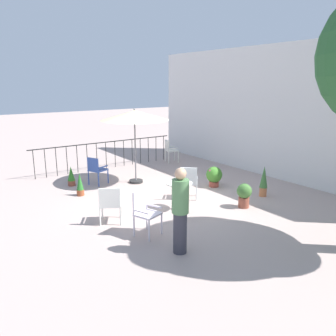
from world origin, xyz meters
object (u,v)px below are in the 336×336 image
Objects in this scene: cafe_table_0 at (179,191)px; patio_chair_4 at (110,202)px; patio_chair_0 at (170,149)px; potted_plant_2 at (244,194)px; potted_plant_4 at (71,176)px; potted_plant_1 at (214,176)px; patio_chair_1 at (145,210)px; patio_umbrella_0 at (134,116)px; patio_chair_2 at (96,169)px; potted_plant_0 at (80,185)px; patio_chair_3 at (189,180)px; potted_plant_3 at (264,181)px; standing_person at (180,210)px.

patio_chair_4 is at bearing -95.95° from cafe_table_0.
cafe_table_0 is 5.33m from patio_chair_0.
patio_chair_0 is at bearing 164.92° from potted_plant_2.
potted_plant_4 is at bearing -146.18° from potted_plant_2.
potted_plant_1 is at bearing -13.24° from patio_chair_0.
potted_plant_2 is (0.09, 2.95, -0.20)m from patio_chair_1.
patio_umbrella_0 reaches higher than patio_chair_4.
patio_umbrella_0 is 2.61× the size of patio_chair_0.
potted_plant_2 is (5.33, -1.44, -0.18)m from patio_chair_0.
patio_chair_2 reaches higher than potted_plant_4.
potted_plant_4 is (0.87, -4.42, -0.23)m from patio_chair_0.
potted_plant_4 is at bearing -157.03° from cafe_table_0.
patio_chair_0 is at bearing 108.42° from patio_chair_2.
patio_umbrella_0 is at bearing 64.74° from potted_plant_4.
patio_chair_0 is 4.97m from potted_plant_0.
patio_chair_3 is 1.05× the size of potted_plant_3.
patio_chair_3 reaches higher than potted_plant_2.
potted_plant_3 is (5.02, -0.31, -0.08)m from patio_chair_0.
patio_chair_3 reaches higher than potted_plant_3.
potted_plant_4 is (-3.41, 0.29, -0.20)m from patio_chair_4.
patio_umbrella_0 is 2.69m from potted_plant_0.
patio_chair_3 is (2.74, 1.53, 0.01)m from patio_chair_2.
patio_chair_2 is 1.01× the size of potted_plant_3.
standing_person is at bearing -71.84° from potted_plant_3.
patio_umbrella_0 is at bearing 96.58° from potted_plant_0.
patio_umbrella_0 is at bearing 152.88° from patio_chair_1.
standing_person is at bearing 12.65° from patio_chair_4.
patio_chair_2 reaches higher than potted_plant_1.
patio_umbrella_0 reaches higher than patio_chair_3.
potted_plant_3 is at bearing 80.49° from patio_chair_4.
patio_chair_2 is 5.11m from standing_person.
patio_chair_3 is at bearing -28.93° from patio_chair_0.
patio_chair_3 is 1.47× the size of potted_plant_1.
patio_chair_0 is 1.03× the size of potted_plant_3.
patio_chair_3 reaches higher than patio_chair_0.
patio_chair_2 is at bearing -113.45° from patio_umbrella_0.
patio_chair_0 reaches higher than cafe_table_0.
patio_chair_1 is (0.77, -1.49, 0.07)m from cafe_table_0.
potted_plant_1 is (1.79, 1.76, -1.79)m from patio_umbrella_0.
standing_person is at bearing 1.73° from potted_plant_4.
patio_umbrella_0 reaches higher than potted_plant_1.
standing_person is at bearing -20.02° from patio_umbrella_0.
potted_plant_2 is (3.36, 3.12, 0.04)m from potted_plant_0.
potted_plant_4 is (-0.86, -1.83, -1.84)m from patio_umbrella_0.
patio_umbrella_0 is 1.43× the size of standing_person.
patio_chair_0 is 1.47× the size of potted_plant_4.
patio_chair_1 is 1.02m from patio_chair_4.
potted_plant_3 is (-0.31, 1.13, 0.10)m from potted_plant_2.
potted_plant_3 is 1.43× the size of potted_plant_4.
cafe_table_0 is 2.65m from potted_plant_3.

